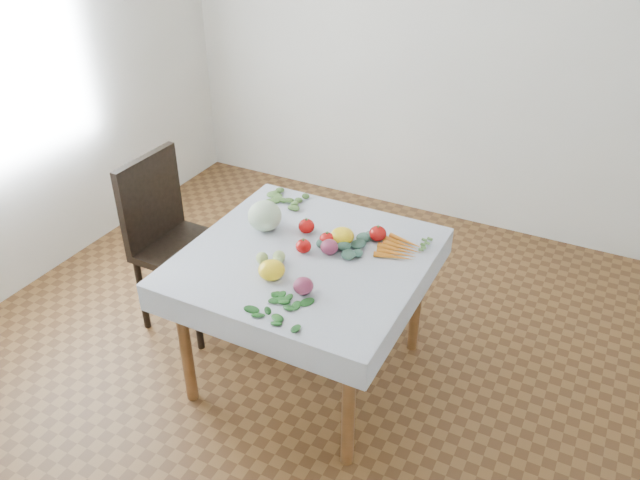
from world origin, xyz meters
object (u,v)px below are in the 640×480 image
object	(u,v)px
heirloom_back	(342,236)
carrot_bunch	(399,249)
table	(306,272)
chair	(171,232)
cabbage	(265,216)

from	to	relation	value
heirloom_back	carrot_bunch	xyz separation A→B (m)	(0.28, 0.06, -0.03)
table	carrot_bunch	xyz separation A→B (m)	(0.39, 0.23, 0.12)
chair	carrot_bunch	xyz separation A→B (m)	(1.30, 0.14, 0.19)
cabbage	carrot_bunch	bearing A→B (deg)	9.55
cabbage	chair	bearing A→B (deg)	-177.62
cabbage	heirloom_back	distance (m)	0.41
chair	cabbage	world-z (taller)	chair
table	cabbage	world-z (taller)	cabbage
chair	carrot_bunch	size ratio (longest dim) A/B	4.52
chair	carrot_bunch	distance (m)	1.33
table	heirloom_back	size ratio (longest dim) A/B	8.57
heirloom_back	chair	bearing A→B (deg)	-175.38
cabbage	heirloom_back	bearing A→B (deg)	7.96
heirloom_back	carrot_bunch	size ratio (longest dim) A/B	0.52
table	chair	world-z (taller)	chair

